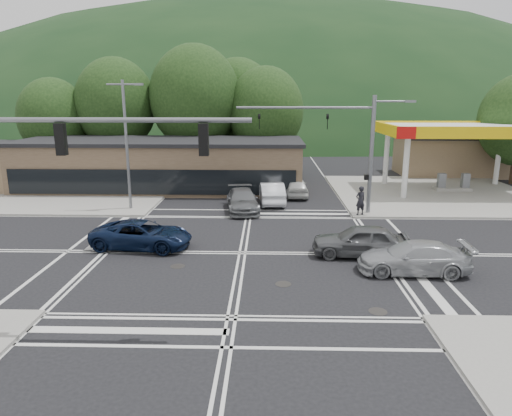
{
  "coord_description": "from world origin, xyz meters",
  "views": [
    {
      "loc": [
        1.31,
        -22.42,
        7.91
      ],
      "look_at": [
        0.6,
        4.12,
        1.4
      ],
      "focal_mm": 32.0,
      "sensor_mm": 36.0,
      "label": 1
    }
  ],
  "objects_px": {
    "car_silver_east": "(413,258)",
    "car_northbound": "(242,200)",
    "car_queue_a": "(272,193)",
    "car_grey_center": "(360,241)",
    "car_queue_b": "(296,187)",
    "car_blue_west": "(142,235)",
    "pedestrian": "(360,201)"
  },
  "relations": [
    {
      "from": "car_queue_b",
      "to": "car_northbound",
      "type": "relative_size",
      "value": 0.86
    },
    {
      "from": "car_silver_east",
      "to": "car_queue_a",
      "type": "distance_m",
      "value": 15.32
    },
    {
      "from": "car_blue_west",
      "to": "car_northbound",
      "type": "height_order",
      "value": "car_northbound"
    },
    {
      "from": "car_blue_west",
      "to": "car_silver_east",
      "type": "relative_size",
      "value": 1.05
    },
    {
      "from": "car_grey_center",
      "to": "pedestrian",
      "type": "relative_size",
      "value": 2.44
    },
    {
      "from": "car_queue_a",
      "to": "car_queue_b",
      "type": "distance_m",
      "value": 3.25
    },
    {
      "from": "car_blue_west",
      "to": "car_queue_b",
      "type": "distance_m",
      "value": 16.06
    },
    {
      "from": "car_queue_b",
      "to": "car_grey_center",
      "type": "bearing_deg",
      "value": 97.39
    },
    {
      "from": "car_queue_b",
      "to": "car_northbound",
      "type": "distance_m",
      "value": 6.44
    },
    {
      "from": "car_queue_b",
      "to": "pedestrian",
      "type": "relative_size",
      "value": 2.28
    },
    {
      "from": "car_silver_east",
      "to": "car_grey_center",
      "type": "bearing_deg",
      "value": -135.25
    },
    {
      "from": "car_queue_a",
      "to": "car_northbound",
      "type": "distance_m",
      "value": 3.19
    },
    {
      "from": "car_blue_west",
      "to": "car_grey_center",
      "type": "distance_m",
      "value": 11.44
    },
    {
      "from": "car_blue_west",
      "to": "car_queue_b",
      "type": "xyz_separation_m",
      "value": [
        8.97,
        13.32,
        0.03
      ]
    },
    {
      "from": "car_grey_center",
      "to": "car_queue_a",
      "type": "xyz_separation_m",
      "value": [
        -4.4,
        11.72,
        -0.0
      ]
    },
    {
      "from": "car_silver_east",
      "to": "car_northbound",
      "type": "height_order",
      "value": "car_northbound"
    },
    {
      "from": "car_queue_a",
      "to": "car_queue_b",
      "type": "height_order",
      "value": "car_queue_a"
    },
    {
      "from": "car_queue_a",
      "to": "car_northbound",
      "type": "xyz_separation_m",
      "value": [
        -2.08,
        -2.42,
        -0.06
      ]
    },
    {
      "from": "car_queue_b",
      "to": "pedestrian",
      "type": "bearing_deg",
      "value": 118.99
    },
    {
      "from": "car_queue_a",
      "to": "car_queue_b",
      "type": "bearing_deg",
      "value": -131.85
    },
    {
      "from": "car_silver_east",
      "to": "car_queue_b",
      "type": "distance_m",
      "value": 17.08
    },
    {
      "from": "car_silver_east",
      "to": "car_northbound",
      "type": "distance_m",
      "value": 14.3
    },
    {
      "from": "car_grey_center",
      "to": "car_queue_b",
      "type": "relative_size",
      "value": 1.07
    },
    {
      "from": "car_blue_west",
      "to": "car_northbound",
      "type": "distance_m",
      "value": 9.66
    },
    {
      "from": "car_queue_a",
      "to": "pedestrian",
      "type": "height_order",
      "value": "pedestrian"
    },
    {
      "from": "car_silver_east",
      "to": "car_northbound",
      "type": "bearing_deg",
      "value": -141.28
    },
    {
      "from": "car_grey_center",
      "to": "car_queue_a",
      "type": "distance_m",
      "value": 12.52
    },
    {
      "from": "car_queue_a",
      "to": "car_blue_west",
      "type": "bearing_deg",
      "value": 52.48
    },
    {
      "from": "car_grey_center",
      "to": "car_northbound",
      "type": "relative_size",
      "value": 0.92
    },
    {
      "from": "car_grey_center",
      "to": "car_silver_east",
      "type": "xyz_separation_m",
      "value": [
        2.01,
        -2.2,
        -0.09
      ]
    },
    {
      "from": "car_northbound",
      "to": "pedestrian",
      "type": "relative_size",
      "value": 2.65
    },
    {
      "from": "car_blue_west",
      "to": "car_queue_a",
      "type": "distance_m",
      "value": 12.82
    }
  ]
}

